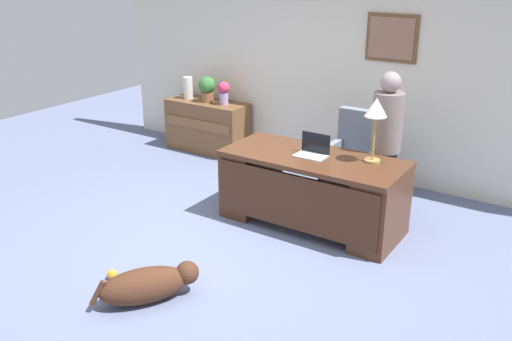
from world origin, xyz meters
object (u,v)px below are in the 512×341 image
(potted_plant, at_px, (207,88))
(credenza, at_px, (208,126))
(armchair, at_px, (356,161))
(vase_empty, at_px, (188,88))
(dog_lying, at_px, (148,284))
(laptop, at_px, (313,150))
(dog_toy_ball, at_px, (112,275))
(desk, at_px, (311,189))
(person_standing, at_px, (385,146))
(desk_lamp, at_px, (376,112))
(vase_with_flowers, at_px, (224,92))

(potted_plant, bearing_deg, credenza, -169.44)
(credenza, bearing_deg, armchair, -10.41)
(credenza, bearing_deg, vase_empty, 179.76)
(dog_lying, height_order, laptop, laptop)
(laptop, xyz_separation_m, potted_plant, (-2.41, 1.32, 0.11))
(dog_lying, height_order, vase_empty, vase_empty)
(laptop, distance_m, dog_toy_ball, 2.31)
(laptop, distance_m, vase_empty, 3.06)
(armchair, relative_size, dog_lying, 1.32)
(desk, xyz_separation_m, laptop, (-0.02, 0.05, 0.41))
(credenza, xyz_separation_m, dog_toy_ball, (1.48, -3.28, -0.33))
(armchair, bearing_deg, vase_empty, 170.79)
(person_standing, bearing_deg, credenza, 165.67)
(dog_lying, xyz_separation_m, vase_empty, (-2.33, 3.34, 0.75))
(desk, relative_size, dog_toy_ball, 20.90)
(desk, bearing_deg, desk_lamp, 20.23)
(desk_lamp, relative_size, dog_toy_ball, 7.17)
(credenza, bearing_deg, desk_lamp, -21.08)
(vase_empty, height_order, potted_plant, potted_plant)
(person_standing, distance_m, vase_empty, 3.41)
(desk, height_order, dog_lying, desk)
(desk, distance_m, desk_lamp, 1.06)
(vase_with_flowers, bearing_deg, credenza, -179.73)
(desk_lamp, distance_m, vase_empty, 3.56)
(armchair, height_order, desk_lamp, desk_lamp)
(vase_empty, xyz_separation_m, potted_plant, (0.35, 0.00, 0.04))
(credenza, distance_m, vase_with_flowers, 0.63)
(potted_plant, bearing_deg, vase_with_flowers, 0.00)
(armchair, bearing_deg, credenza, 169.59)
(armchair, xyz_separation_m, potted_plant, (-2.53, 0.47, 0.46))
(armchair, xyz_separation_m, dog_lying, (-0.56, -2.87, -0.32))
(credenza, relative_size, dog_lying, 1.56)
(person_standing, relative_size, desk_lamp, 2.49)
(person_standing, xyz_separation_m, potted_plant, (-2.97, 0.76, 0.11))
(credenza, bearing_deg, desk, -29.28)
(credenza, distance_m, dog_toy_ball, 3.61)
(dog_lying, bearing_deg, potted_plant, 120.59)
(armchair, height_order, vase_empty, vase_empty)
(armchair, height_order, person_standing, person_standing)
(potted_plant, bearing_deg, person_standing, -14.39)
(potted_plant, bearing_deg, dog_toy_ball, -65.86)
(laptop, xyz_separation_m, vase_with_flowers, (-2.11, 1.32, 0.09))
(desk, bearing_deg, credenza, 150.72)
(person_standing, xyz_separation_m, vase_empty, (-3.33, 0.76, 0.07))
(potted_plant, xyz_separation_m, dog_toy_ball, (1.47, -3.28, -0.89))
(laptop, distance_m, potted_plant, 2.75)
(dog_lying, distance_m, dog_toy_ball, 0.52)
(desk, relative_size, person_standing, 1.17)
(desk, xyz_separation_m, vase_empty, (-2.78, 1.37, 0.48))
(person_standing, bearing_deg, vase_empty, 167.09)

